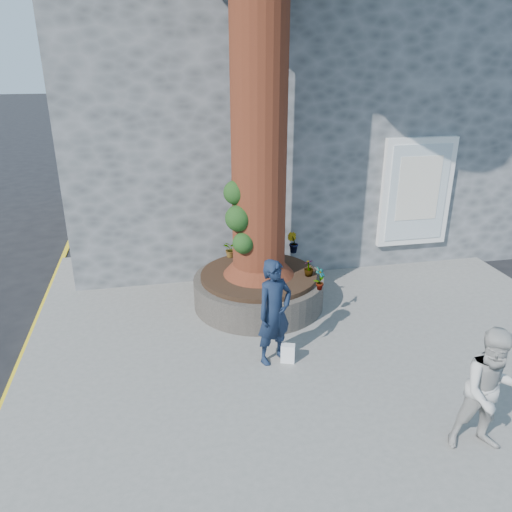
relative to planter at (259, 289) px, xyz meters
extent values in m
plane|color=black|center=(-0.80, -2.00, -0.41)|extent=(120.00, 120.00, 0.00)
cube|color=slate|center=(0.70, -1.00, -0.35)|extent=(9.00, 8.00, 0.12)
cube|color=yellow|center=(-3.85, -1.00, -0.41)|extent=(0.10, 30.00, 0.01)
cube|color=#4E5153|center=(1.70, 5.20, 2.59)|extent=(10.00, 8.00, 6.00)
cube|color=white|center=(3.50, 1.14, 1.29)|extent=(1.50, 0.12, 2.20)
cube|color=silver|center=(3.50, 1.08, 1.29)|extent=(1.25, 0.04, 1.95)
cube|color=silver|center=(3.50, 1.06, 1.39)|extent=(0.90, 0.02, 1.30)
cylinder|color=black|center=(0.00, 0.00, -0.03)|extent=(2.30, 2.30, 0.52)
cylinder|color=black|center=(0.00, 0.00, 0.27)|extent=(2.04, 2.04, 0.08)
cylinder|color=#4E2013|center=(0.00, 0.00, 4.06)|extent=(0.90, 0.90, 7.50)
cone|color=#4E2013|center=(0.00, 0.00, 0.66)|extent=(1.24, 1.24, 0.70)
sphere|color=#143B13|center=(-0.38, -0.20, 1.41)|extent=(0.44, 0.44, 0.44)
sphere|color=#143B13|center=(-0.32, -0.30, 1.01)|extent=(0.36, 0.36, 0.36)
sphere|color=#143B13|center=(-0.40, -0.08, 1.81)|extent=(0.40, 0.40, 0.40)
imported|color=#131E35|center=(-0.15, -1.79, 0.50)|extent=(0.68, 0.58, 1.58)
imported|color=#B8B6B0|center=(1.76, -3.97, 0.47)|extent=(0.84, 0.72, 1.52)
cube|color=white|center=(0.04, -1.88, -0.15)|extent=(0.23, 0.18, 0.28)
imported|color=gray|center=(0.84, -0.85, 0.51)|extent=(0.25, 0.25, 0.40)
imported|color=gray|center=(0.85, 0.85, 0.51)|extent=(0.30, 0.30, 0.40)
imported|color=gray|center=(0.83, -0.28, 0.46)|extent=(0.22, 0.22, 0.30)
imported|color=gray|center=(-0.36, 0.85, 0.46)|extent=(0.35, 0.36, 0.31)
camera|label=1|loc=(-1.65, -7.84, 3.88)|focal=35.00mm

